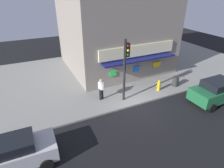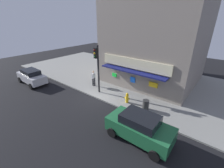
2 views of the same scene
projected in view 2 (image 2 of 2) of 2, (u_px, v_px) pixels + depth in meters
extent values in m
plane|color=black|center=(96.00, 98.00, 14.35)|extent=(49.46, 49.46, 0.00)
cube|color=gray|center=(132.00, 78.00, 19.00)|extent=(32.97, 13.07, 0.13)
cube|color=gray|center=(156.00, 41.00, 16.92)|extent=(9.57, 9.02, 8.96)
cube|color=beige|center=(134.00, 64.00, 14.27)|extent=(7.27, 0.16, 0.97)
cube|color=navy|center=(132.00, 71.00, 14.30)|extent=(6.89, 0.90, 0.12)
cube|color=#19E53F|center=(114.00, 75.00, 16.33)|extent=(0.56, 0.08, 0.38)
cube|color=blue|center=(133.00, 80.00, 14.99)|extent=(0.54, 0.08, 0.55)
cube|color=yellow|center=(153.00, 85.00, 13.72)|extent=(0.83, 0.08, 0.47)
cylinder|color=black|center=(98.00, 70.00, 14.37)|extent=(0.18, 0.18, 4.69)
cube|color=black|center=(96.00, 53.00, 13.51)|extent=(0.32, 0.28, 0.95)
sphere|color=maroon|center=(94.00, 50.00, 13.28)|extent=(0.18, 0.18, 0.18)
sphere|color=yellow|center=(95.00, 53.00, 13.41)|extent=(0.18, 0.18, 0.18)
sphere|color=#0F4C19|center=(95.00, 57.00, 13.53)|extent=(0.18, 0.18, 0.18)
cylinder|color=gold|center=(127.00, 99.00, 13.29)|extent=(0.27, 0.27, 0.73)
sphere|color=gold|center=(127.00, 94.00, 13.11)|extent=(0.23, 0.23, 0.23)
cylinder|color=gold|center=(125.00, 98.00, 13.38)|extent=(0.12, 0.10, 0.10)
cylinder|color=gold|center=(129.00, 99.00, 13.16)|extent=(0.12, 0.10, 0.10)
cylinder|color=#2D2D2D|center=(146.00, 105.00, 12.24)|extent=(0.52, 0.52, 0.85)
cylinder|color=black|center=(95.00, 82.00, 16.52)|extent=(0.20, 0.20, 0.90)
cylinder|color=black|center=(93.00, 82.00, 16.60)|extent=(0.20, 0.20, 0.90)
cube|color=silver|center=(93.00, 76.00, 16.26)|extent=(0.35, 0.48, 0.57)
sphere|color=tan|center=(93.00, 72.00, 16.09)|extent=(0.22, 0.22, 0.22)
cylinder|color=silver|center=(95.00, 75.00, 16.47)|extent=(0.12, 0.12, 0.51)
cylinder|color=silver|center=(92.00, 77.00, 16.07)|extent=(0.12, 0.12, 0.51)
cube|color=#B7B7BC|center=(32.00, 77.00, 17.34)|extent=(4.22, 1.75, 0.83)
cube|color=black|center=(31.00, 72.00, 17.07)|extent=(2.29, 1.44, 0.51)
cylinder|color=black|center=(46.00, 82.00, 17.23)|extent=(0.64, 0.23, 0.64)
cylinder|color=black|center=(31.00, 86.00, 16.07)|extent=(0.64, 0.23, 0.64)
cylinder|color=black|center=(34.00, 76.00, 18.95)|extent=(0.64, 0.23, 0.64)
cylinder|color=black|center=(20.00, 80.00, 17.79)|extent=(0.64, 0.23, 0.64)
cube|color=#1E6038|center=(139.00, 129.00, 9.30)|extent=(4.10, 1.87, 0.90)
cube|color=black|center=(140.00, 119.00, 9.01)|extent=(2.22, 1.56, 0.54)
cylinder|color=black|center=(166.00, 136.00, 9.33)|extent=(0.64, 0.23, 0.64)
cylinder|color=black|center=(154.00, 155.00, 8.01)|extent=(0.64, 0.23, 0.64)
cylinder|color=black|center=(127.00, 119.00, 10.94)|extent=(0.64, 0.23, 0.64)
cylinder|color=black|center=(112.00, 132.00, 9.63)|extent=(0.64, 0.23, 0.64)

